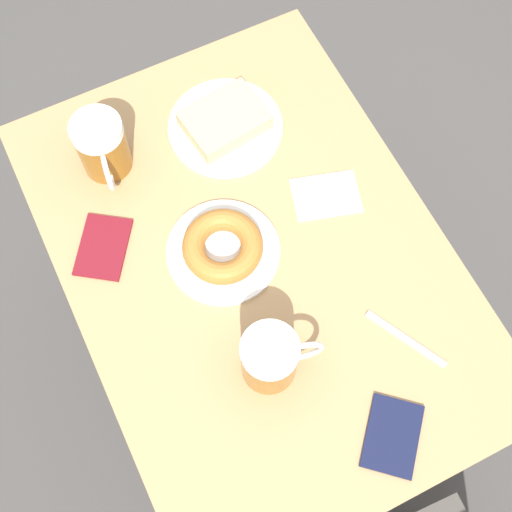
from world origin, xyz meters
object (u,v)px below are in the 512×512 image
object	(u,v)px
beer_mug_center	(271,358)
fork	(406,339)
plate_with_donut	(223,248)
napkin_folded	(326,196)
plate_with_cake	(225,124)
passport_near_edge	(103,247)
passport_far_edge	(392,436)
beer_mug_left	(102,147)

from	to	relation	value
beer_mug_center	fork	size ratio (longest dim) A/B	0.94
plate_with_donut	napkin_folded	distance (m)	0.23
plate_with_cake	passport_near_edge	xyz separation A→B (m)	(0.32, 0.13, -0.02)
napkin_folded	fork	distance (m)	0.31
beer_mug_center	fork	distance (m)	0.25
beer_mug_center	napkin_folded	bearing A→B (deg)	-134.39
plate_with_cake	napkin_folded	distance (m)	0.25
plate_with_cake	napkin_folded	bearing A→B (deg)	115.90
passport_near_edge	passport_far_edge	distance (m)	0.62
fork	passport_near_edge	world-z (taller)	passport_near_edge
fork	plate_with_cake	bearing A→B (deg)	-79.48
fork	passport_far_edge	size ratio (longest dim) A/B	0.99
passport_far_edge	plate_with_cake	bearing A→B (deg)	-90.66
fork	passport_far_edge	xyz separation A→B (m)	(0.11, 0.14, 0.00)
passport_near_edge	napkin_folded	bearing A→B (deg)	168.14
napkin_folded	fork	bearing A→B (deg)	88.40
plate_with_cake	plate_with_donut	xyz separation A→B (m)	(0.12, 0.24, 0.00)
fork	plate_with_donut	bearing A→B (deg)	-53.32
plate_with_donut	beer_mug_left	size ratio (longest dim) A/B	1.49
passport_near_edge	plate_with_donut	bearing A→B (deg)	151.11
fork	passport_far_edge	bearing A→B (deg)	51.58
fork	passport_near_edge	xyz separation A→B (m)	(0.42, -0.40, 0.00)
plate_with_donut	beer_mug_left	distance (m)	0.30
fork	passport_far_edge	world-z (taller)	passport_far_edge
plate_with_donut	passport_near_edge	bearing A→B (deg)	-28.89
passport_far_edge	beer_mug_left	bearing A→B (deg)	-71.60
plate_with_cake	napkin_folded	size ratio (longest dim) A/B	1.56
passport_near_edge	beer_mug_center	bearing A→B (deg)	117.46
plate_with_cake	passport_near_edge	world-z (taller)	plate_with_cake
beer_mug_left	passport_near_edge	size ratio (longest dim) A/B	0.93
plate_with_donut	plate_with_cake	bearing A→B (deg)	-116.20
napkin_folded	passport_far_edge	bearing A→B (deg)	75.50
beer_mug_center	passport_far_edge	size ratio (longest dim) A/B	0.93
beer_mug_center	passport_far_edge	distance (m)	0.24
napkin_folded	fork	world-z (taller)	same
plate_with_donut	beer_mug_center	world-z (taller)	beer_mug_center
beer_mug_left	passport_near_edge	bearing A→B (deg)	64.99
plate_with_cake	plate_with_donut	world-z (taller)	plate_with_donut
beer_mug_center	passport_near_edge	bearing A→B (deg)	-62.54
plate_with_donut	passport_near_edge	xyz separation A→B (m)	(0.20, -0.11, -0.02)
plate_with_donut	passport_far_edge	xyz separation A→B (m)	(-0.11, 0.43, -0.02)
plate_with_cake	passport_far_edge	distance (m)	0.67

